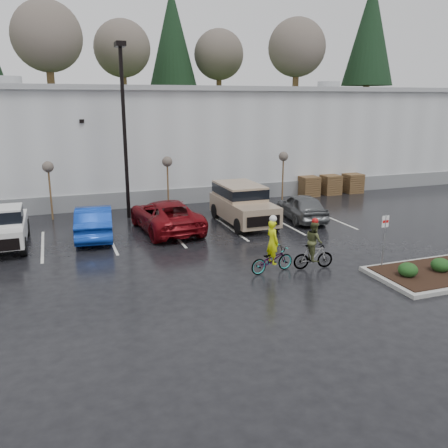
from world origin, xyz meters
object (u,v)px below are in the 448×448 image
object	(u,v)px
suv_tan	(243,205)
pallet_stack_b	(330,185)
sapling_mid	(167,165)
cyclist_olive	(314,250)
car_red	(166,215)
fire_lane_sign	(384,235)
cyclist_hivis	(272,255)
pickup_white	(2,225)
pallet_stack_c	(352,183)
sapling_west	(48,170)
lamppost	(124,113)
car_grey	(301,207)
sapling_east	(283,159)
car_blue	(94,221)
pallet_stack_a	(309,186)

from	to	relation	value
suv_tan	pallet_stack_b	bearing A→B (deg)	31.90
sapling_mid	cyclist_olive	world-z (taller)	sapling_mid
sapling_mid	car_red	xyz separation A→B (m)	(-1.17, -4.32, -1.95)
sapling_mid	fire_lane_sign	size ratio (longest dim) A/B	1.45
cyclist_hivis	suv_tan	bearing A→B (deg)	-22.67
sapling_mid	pickup_white	xyz separation A→B (m)	(-8.63, -4.34, -1.75)
car_red	sapling_mid	bearing A→B (deg)	-109.48
pallet_stack_c	suv_tan	world-z (taller)	suv_tan
sapling_mid	pickup_white	size ratio (longest dim) A/B	0.62
sapling_west	lamppost	bearing A→B (deg)	-14.04
cyclist_hivis	cyclist_olive	world-z (taller)	cyclist_hivis
pickup_white	car_red	distance (m)	7.46
pallet_stack_b	cyclist_hivis	world-z (taller)	cyclist_hivis
pickup_white	car_red	size ratio (longest dim) A/B	0.93
suv_tan	sapling_mid	bearing A→B (deg)	123.98
sapling_mid	car_grey	bearing A→B (deg)	-36.90
fire_lane_sign	sapling_east	bearing A→B (deg)	80.25
fire_lane_sign	cyclist_olive	world-z (taller)	fire_lane_sign
sapling_east	pallet_stack_c	distance (m)	6.42
cyclist_hivis	cyclist_olive	size ratio (longest dim) A/B	1.10
sapling_mid	sapling_east	xyz separation A→B (m)	(7.50, 0.00, 0.00)
sapling_west	sapling_mid	bearing A→B (deg)	0.00
cyclist_olive	car_red	bearing A→B (deg)	35.61
sapling_west	cyclist_hivis	bearing A→B (deg)	-55.98
fire_lane_sign	car_blue	distance (m)	13.07
car_red	car_blue	bearing A→B (deg)	-4.35
sapling_mid	pallet_stack_b	world-z (taller)	sapling_mid
lamppost	pallet_stack_a	distance (m)	13.61
pallet_stack_a	pallet_stack_c	size ratio (longest dim) A/B	1.00
pallet_stack_b	car_blue	size ratio (longest dim) A/B	0.29
pallet_stack_c	car_blue	distance (m)	18.89
pickup_white	cyclist_hivis	world-z (taller)	cyclist_hivis
cyclist_hivis	cyclist_olive	distance (m)	1.69
pallet_stack_a	pickup_white	size ratio (longest dim) A/B	0.26
pickup_white	car_blue	bearing A→B (deg)	0.38
lamppost	sapling_west	bearing A→B (deg)	165.96
sapling_west	car_red	xyz separation A→B (m)	(5.33, -4.32, -1.95)
lamppost	sapling_west	distance (m)	5.07
suv_tan	cyclist_olive	size ratio (longest dim) A/B	2.52
pallet_stack_c	fire_lane_sign	world-z (taller)	fire_lane_sign
car_red	lamppost	bearing A→B (deg)	-72.47
sapling_west	pallet_stack_b	world-z (taller)	sapling_west
car_blue	cyclist_hivis	size ratio (longest dim) A/B	2.11
sapling_east	suv_tan	xyz separation A→B (m)	(-4.52, -4.43, -1.70)
sapling_mid	car_red	distance (m)	4.88
fire_lane_sign	suv_tan	world-z (taller)	fire_lane_sign
lamppost	sapling_west	xyz separation A→B (m)	(-4.00, 1.00, -2.96)
sapling_mid	sapling_east	bearing A→B (deg)	0.00
pallet_stack_b	cyclist_hivis	size ratio (longest dim) A/B	0.60
fire_lane_sign	pickup_white	world-z (taller)	fire_lane_sign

